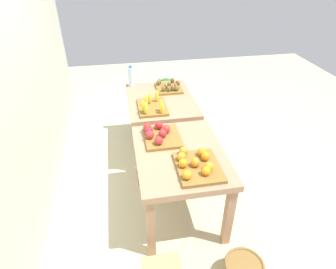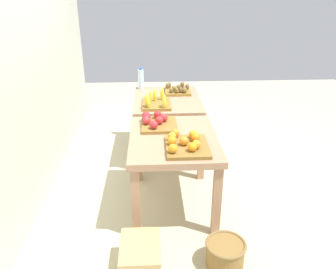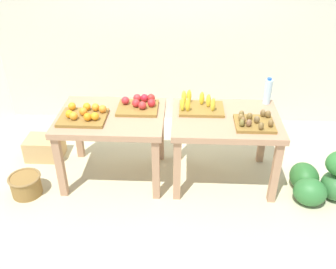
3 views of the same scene
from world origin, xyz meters
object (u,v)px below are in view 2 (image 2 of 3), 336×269
orange_bin (186,144)px  banana_crate (156,102)px  display_table_right (167,107)px  display_table_left (173,147)px  water_bottle (141,79)px  kiwi_bin (178,90)px  wicker_basket (225,253)px  cardboard_produce_box (141,258)px  watermelon_pile (180,113)px  apple_bin (156,122)px

orange_bin → banana_crate: banana_crate is taller
display_table_right → display_table_left: bearing=180.0°
water_bottle → display_table_left: bearing=-168.2°
kiwi_bin → water_bottle: 0.52m
wicker_basket → display_table_right: bearing=10.2°
orange_bin → cardboard_produce_box: orange_bin is taller
orange_bin → display_table_left: bearing=20.4°
display_table_left → cardboard_produce_box: (-0.86, 0.30, -0.50)m
orange_bin → kiwi_bin: orange_bin is taller
orange_bin → watermelon_pile: orange_bin is taller
orange_bin → wicker_basket: orange_bin is taller
banana_crate → watermelon_pile: bearing=-17.9°
banana_crate → cardboard_produce_box: banana_crate is taller
banana_crate → kiwi_bin: bearing=-29.8°
display_table_right → kiwi_bin: bearing=-31.4°
display_table_left → water_bottle: (1.56, 0.32, 0.24)m
orange_bin → wicker_basket: 0.92m
banana_crate → water_bottle: size_ratio=1.59×
water_bottle → orange_bin: bearing=-167.1°
display_table_right → watermelon_pile: display_table_right is taller
orange_bin → apple_bin: bearing=25.2°
water_bottle → cardboard_produce_box: 2.53m
banana_crate → water_bottle: water_bottle is taller
apple_bin → banana_crate: size_ratio=0.91×
cardboard_produce_box → kiwi_bin: bearing=-11.4°
apple_bin → cardboard_produce_box: 1.31m
banana_crate → watermelon_pile: (1.20, -0.39, -0.58)m
display_table_right → water_bottle: size_ratio=3.74×
watermelon_pile → wicker_basket: 2.90m
wicker_basket → banana_crate: bearing=16.0°
kiwi_bin → wicker_basket: (-2.19, -0.20, -0.65)m
cardboard_produce_box → apple_bin: bearing=-7.7°
watermelon_pile → wicker_basket: (-2.90, -0.10, -0.08)m
display_table_left → display_table_right: (1.12, 0.00, 0.00)m
display_table_right → watermelon_pile: 1.07m
banana_crate → water_bottle: bearing=15.0°
display_table_right → watermelon_pile: bearing=-14.8°
display_table_left → water_bottle: bearing=11.8°
apple_bin → watermelon_pile: apple_bin is taller
display_table_right → cardboard_produce_box: display_table_right is taller
orange_bin → banana_crate: bearing=11.6°
water_bottle → watermelon_pile: (0.51, -0.57, -0.67)m
orange_bin → kiwi_bin: (1.60, -0.06, -0.00)m
kiwi_bin → cardboard_produce_box: (-2.22, 0.45, -0.64)m
display_table_right → wicker_basket: size_ratio=3.29×
display_table_left → display_table_right: 1.12m
kiwi_bin → water_bottle: size_ratio=1.30×
water_bottle → watermelon_pile: 1.02m
water_bottle → wicker_basket: size_ratio=0.88×
watermelon_pile → banana_crate: bearing=162.1°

